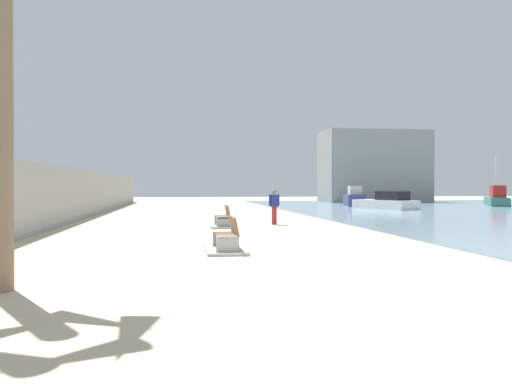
{
  "coord_description": "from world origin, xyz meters",
  "views": [
    {
      "loc": [
        -1.79,
        -10.38,
        1.8
      ],
      "look_at": [
        2.07,
        15.16,
        1.53
      ],
      "focal_mm": 35.52,
      "sensor_mm": 36.0,
      "label": 1
    }
  ],
  "objects_px": {
    "bench_near": "(226,243)",
    "boat_far_left": "(354,198)",
    "bench_far": "(223,222)",
    "person_walking": "(274,204)",
    "boat_nearest": "(387,202)",
    "boat_outer": "(497,198)"
  },
  "relations": [
    {
      "from": "person_walking",
      "to": "boat_far_left",
      "type": "relative_size",
      "value": 0.36
    },
    {
      "from": "boat_far_left",
      "to": "person_walking",
      "type": "bearing_deg",
      "value": -118.4
    },
    {
      "from": "bench_far",
      "to": "person_walking",
      "type": "xyz_separation_m",
      "value": [
        2.53,
        1.12,
        0.75
      ]
    },
    {
      "from": "bench_near",
      "to": "boat_nearest",
      "type": "distance_m",
      "value": 28.16
    },
    {
      "from": "person_walking",
      "to": "boat_far_left",
      "type": "height_order",
      "value": "boat_far_left"
    },
    {
      "from": "bench_far",
      "to": "boat_far_left",
      "type": "height_order",
      "value": "boat_far_left"
    },
    {
      "from": "bench_far",
      "to": "boat_far_left",
      "type": "bearing_deg",
      "value": 57.91
    },
    {
      "from": "boat_nearest",
      "to": "boat_outer",
      "type": "bearing_deg",
      "value": 23.61
    },
    {
      "from": "bench_near",
      "to": "boat_nearest",
      "type": "height_order",
      "value": "boat_nearest"
    },
    {
      "from": "boat_outer",
      "to": "bench_near",
      "type": "bearing_deg",
      "value": -133.54
    },
    {
      "from": "boat_far_left",
      "to": "boat_outer",
      "type": "bearing_deg",
      "value": -4.21
    },
    {
      "from": "bench_far",
      "to": "person_walking",
      "type": "bearing_deg",
      "value": 23.92
    },
    {
      "from": "boat_far_left",
      "to": "boat_outer",
      "type": "xyz_separation_m",
      "value": [
        13.68,
        -1.01,
        -0.01
      ]
    },
    {
      "from": "person_walking",
      "to": "boat_far_left",
      "type": "bearing_deg",
      "value": 61.6
    },
    {
      "from": "bench_near",
      "to": "person_walking",
      "type": "xyz_separation_m",
      "value": [
        3.16,
        9.58,
        0.75
      ]
    },
    {
      "from": "boat_far_left",
      "to": "boat_outer",
      "type": "height_order",
      "value": "boat_outer"
    },
    {
      "from": "bench_near",
      "to": "bench_far",
      "type": "relative_size",
      "value": 1.0
    },
    {
      "from": "bench_near",
      "to": "boat_far_left",
      "type": "xyz_separation_m",
      "value": [
        14.62,
        30.78,
        0.5
      ]
    },
    {
      "from": "bench_near",
      "to": "bench_far",
      "type": "xyz_separation_m",
      "value": [
        0.62,
        8.46,
        0.0
      ]
    },
    {
      "from": "bench_near",
      "to": "person_walking",
      "type": "relative_size",
      "value": 1.25
    },
    {
      "from": "bench_far",
      "to": "boat_outer",
      "type": "distance_m",
      "value": 34.94
    },
    {
      "from": "boat_far_left",
      "to": "boat_outer",
      "type": "relative_size",
      "value": 0.6
    }
  ]
}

